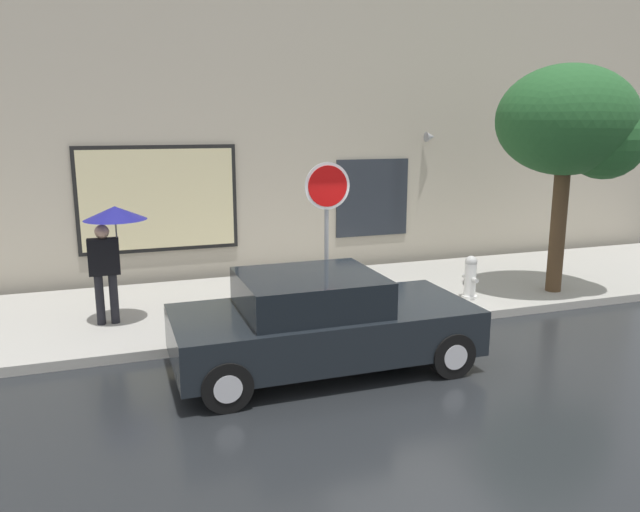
% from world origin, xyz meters
% --- Properties ---
extents(ground_plane, '(60.00, 60.00, 0.00)m').
position_xyz_m(ground_plane, '(0.00, 0.00, 0.00)').
color(ground_plane, black).
extents(sidewalk, '(20.00, 4.00, 0.15)m').
position_xyz_m(sidewalk, '(0.00, 3.00, 0.07)').
color(sidewalk, '#A3A099').
rests_on(sidewalk, ground).
extents(building_facade, '(20.00, 0.67, 7.00)m').
position_xyz_m(building_facade, '(-0.03, 5.50, 3.48)').
color(building_facade, '#B2A893').
rests_on(building_facade, ground).
extents(parked_car, '(4.21, 1.96, 1.39)m').
position_xyz_m(parked_car, '(-1.47, -0.11, 0.68)').
color(parked_car, black).
rests_on(parked_car, ground).
extents(fire_hydrant, '(0.30, 0.44, 0.83)m').
position_xyz_m(fire_hydrant, '(2.21, 1.84, 0.56)').
color(fire_hydrant, white).
rests_on(fire_hydrant, sidewalk).
extents(pedestrian_with_umbrella, '(1.00, 1.00, 1.96)m').
position_xyz_m(pedestrian_with_umbrella, '(-4.16, 2.51, 1.71)').
color(pedestrian_with_umbrella, black).
rests_on(pedestrian_with_umbrella, sidewalk).
extents(street_tree, '(2.76, 2.34, 4.36)m').
position_xyz_m(street_tree, '(4.21, 1.69, 3.38)').
color(street_tree, '#4C3823').
rests_on(street_tree, sidewalk).
extents(stop_sign, '(0.76, 0.10, 2.67)m').
position_xyz_m(stop_sign, '(-0.85, 1.38, 2.03)').
color(stop_sign, gray).
rests_on(stop_sign, sidewalk).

